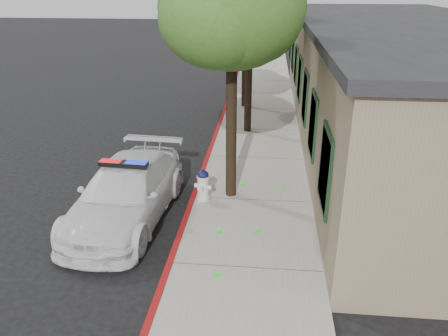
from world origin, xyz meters
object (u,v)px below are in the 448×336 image
(street_tree_mid, at_px, (250,1))
(police_car, at_px, (126,192))
(street_tree_far, at_px, (246,19))
(clapboard_building, at_px, (400,81))
(fire_hydrant, at_px, (203,185))
(street_tree_near, at_px, (233,13))

(street_tree_mid, bearing_deg, police_car, -111.15)
(street_tree_far, bearing_deg, police_car, -102.67)
(clapboard_building, xyz_separation_m, street_tree_far, (-5.80, 3.30, 1.80))
(clapboard_building, relative_size, police_car, 4.18)
(fire_hydrant, xyz_separation_m, street_tree_far, (0.55, 9.41, 3.36))
(street_tree_mid, xyz_separation_m, street_tree_far, (-0.33, 3.48, -0.91))
(police_car, xyz_separation_m, street_tree_far, (2.32, 10.31, 3.22))
(police_car, bearing_deg, street_tree_near, 30.95)
(clapboard_building, height_order, street_tree_far, street_tree_far)
(street_tree_far, bearing_deg, fire_hydrant, -93.32)
(street_tree_mid, height_order, street_tree_far, street_tree_mid)
(street_tree_far, bearing_deg, street_tree_mid, -84.66)
(fire_hydrant, bearing_deg, clapboard_building, 57.04)
(clapboard_building, xyz_separation_m, street_tree_mid, (-5.47, -0.18, 2.71))
(fire_hydrant, relative_size, street_tree_mid, 0.14)
(street_tree_near, distance_m, street_tree_mid, 5.57)
(street_tree_near, bearing_deg, street_tree_far, 91.05)
(street_tree_near, xyz_separation_m, street_tree_mid, (0.16, 5.56, 0.02))
(clapboard_building, relative_size, street_tree_far, 4.15)
(clapboard_building, relative_size, street_tree_near, 3.34)
(police_car, relative_size, street_tree_near, 0.80)
(police_car, bearing_deg, fire_hydrant, 30.92)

